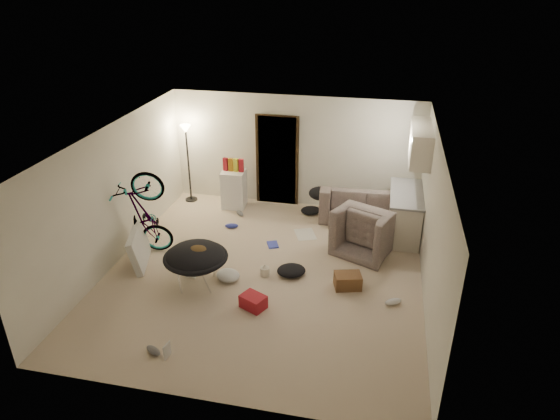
% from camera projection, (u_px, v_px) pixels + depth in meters
% --- Properties ---
extents(floor, '(5.50, 6.00, 0.02)m').
position_uv_depth(floor, '(264.00, 273.00, 8.93)').
color(floor, beige).
rests_on(floor, ground).
extents(ceiling, '(5.50, 6.00, 0.02)m').
position_uv_depth(ceiling, '(262.00, 138.00, 7.82)').
color(ceiling, white).
rests_on(ceiling, wall_back).
extents(wall_back, '(5.50, 0.02, 2.50)m').
position_uv_depth(wall_back, '(295.00, 151.00, 11.02)').
color(wall_back, silver).
rests_on(wall_back, floor).
extents(wall_front, '(5.50, 0.02, 2.50)m').
position_uv_depth(wall_front, '(201.00, 322.00, 5.73)').
color(wall_front, silver).
rests_on(wall_front, floor).
extents(wall_left, '(0.02, 6.00, 2.50)m').
position_uv_depth(wall_left, '(113.00, 196.00, 8.89)').
color(wall_left, silver).
rests_on(wall_left, floor).
extents(wall_right, '(0.02, 6.00, 2.50)m').
position_uv_depth(wall_right, '(433.00, 226.00, 7.86)').
color(wall_right, silver).
rests_on(wall_right, floor).
extents(doorway, '(0.85, 0.10, 2.04)m').
position_uv_depth(doorway, '(277.00, 161.00, 11.16)').
color(doorway, black).
rests_on(doorway, floor).
extents(door_trim, '(0.97, 0.04, 2.10)m').
position_uv_depth(door_trim, '(277.00, 161.00, 11.14)').
color(door_trim, black).
rests_on(door_trim, floor).
extents(floor_lamp, '(0.28, 0.28, 1.81)m').
position_uv_depth(floor_lamp, '(187.00, 147.00, 11.13)').
color(floor_lamp, black).
rests_on(floor_lamp, floor).
extents(kitchen_counter, '(0.60, 1.50, 0.88)m').
position_uv_depth(kitchen_counter, '(404.00, 214.00, 10.03)').
color(kitchen_counter, silver).
rests_on(kitchen_counter, floor).
extents(counter_top, '(0.64, 1.54, 0.04)m').
position_uv_depth(counter_top, '(407.00, 194.00, 9.83)').
color(counter_top, gray).
rests_on(counter_top, kitchen_counter).
extents(kitchen_uppers, '(0.38, 1.40, 0.65)m').
position_uv_depth(kitchen_uppers, '(420.00, 143.00, 9.35)').
color(kitchen_uppers, silver).
rests_on(kitchen_uppers, wall_right).
extents(sofa, '(1.97, 0.85, 0.56)m').
position_uv_depth(sofa, '(365.00, 208.00, 10.65)').
color(sofa, '#323932').
rests_on(sofa, floor).
extents(armchair, '(1.33, 1.26, 0.68)m').
position_uv_depth(armchair, '(370.00, 233.00, 9.55)').
color(armchair, '#323932').
rests_on(armchair, floor).
extents(bicycle, '(1.87, 1.05, 1.02)m').
position_uv_depth(bicycle, '(147.00, 232.00, 9.32)').
color(bicycle, black).
rests_on(bicycle, floor).
extents(book_asset, '(0.26, 0.21, 0.02)m').
position_uv_depth(book_asset, '(164.00, 361.00, 6.92)').
color(book_asset, '#A41824').
rests_on(book_asset, floor).
extents(mini_fridge, '(0.53, 0.53, 0.85)m').
position_uv_depth(mini_fridge, '(234.00, 189.00, 11.22)').
color(mini_fridge, white).
rests_on(mini_fridge, floor).
extents(snack_box_0, '(0.11, 0.09, 0.30)m').
position_uv_depth(snack_box_0, '(226.00, 164.00, 11.00)').
color(snack_box_0, '#A41824').
rests_on(snack_box_0, mini_fridge).
extents(snack_box_1, '(0.10, 0.08, 0.30)m').
position_uv_depth(snack_box_1, '(231.00, 165.00, 10.98)').
color(snack_box_1, '#B37416').
rests_on(snack_box_1, mini_fridge).
extents(snack_box_2, '(0.11, 0.08, 0.30)m').
position_uv_depth(snack_box_2, '(236.00, 165.00, 10.96)').
color(snack_box_2, yellow).
rests_on(snack_box_2, mini_fridge).
extents(snack_box_3, '(0.10, 0.07, 0.30)m').
position_uv_depth(snack_box_3, '(241.00, 166.00, 10.94)').
color(snack_box_3, '#A41824').
rests_on(snack_box_3, mini_fridge).
extents(saucer_chair, '(1.09, 1.09, 0.77)m').
position_uv_depth(saucer_chair, '(196.00, 262.00, 8.38)').
color(saucer_chair, silver).
rests_on(saucer_chair, floor).
extents(hoodie, '(0.51, 0.43, 0.22)m').
position_uv_depth(hoodie, '(197.00, 253.00, 8.25)').
color(hoodie, '#483318').
rests_on(hoodie, saucer_chair).
extents(sofa_drape, '(0.58, 0.48, 0.28)m').
position_uv_depth(sofa_drape, '(322.00, 194.00, 10.71)').
color(sofa_drape, black).
rests_on(sofa_drape, sofa).
extents(tv_box, '(0.53, 1.02, 0.66)m').
position_uv_depth(tv_box, '(139.00, 248.00, 9.07)').
color(tv_box, silver).
rests_on(tv_box, floor).
extents(drink_case_a, '(0.51, 0.42, 0.25)m').
position_uv_depth(drink_case_a, '(348.00, 281.00, 8.47)').
color(drink_case_a, brown).
rests_on(drink_case_a, floor).
extents(drink_case_b, '(0.47, 0.42, 0.22)m').
position_uv_depth(drink_case_b, '(253.00, 302.00, 7.97)').
color(drink_case_b, '#A41824').
rests_on(drink_case_b, floor).
extents(juicer, '(0.16, 0.16, 0.23)m').
position_uv_depth(juicer, '(265.00, 271.00, 8.80)').
color(juicer, beige).
rests_on(juicer, floor).
extents(newspaper, '(0.54, 0.61, 0.01)m').
position_uv_depth(newspaper, '(305.00, 234.00, 10.20)').
color(newspaper, silver).
rests_on(newspaper, floor).
extents(book_blue, '(0.29, 0.33, 0.03)m').
position_uv_depth(book_blue, '(273.00, 245.00, 9.79)').
color(book_blue, '#303CAF').
rests_on(book_blue, floor).
extents(book_white, '(0.20, 0.25, 0.02)m').
position_uv_depth(book_white, '(193.00, 274.00, 8.87)').
color(book_white, silver).
rests_on(book_white, floor).
extents(shoe_0, '(0.30, 0.17, 0.10)m').
position_uv_depth(shoe_0, '(232.00, 226.00, 10.42)').
color(shoe_0, '#303CAF').
rests_on(shoe_0, floor).
extents(shoe_1, '(0.26, 0.28, 0.10)m').
position_uv_depth(shoe_1, '(240.00, 213.00, 10.96)').
color(shoe_1, slate).
rests_on(shoe_1, floor).
extents(shoe_3, '(0.29, 0.22, 0.10)m').
position_uv_depth(shoe_3, '(153.00, 350.00, 7.04)').
color(shoe_3, slate).
rests_on(shoe_3, floor).
extents(shoe_4, '(0.31, 0.25, 0.11)m').
position_uv_depth(shoe_4, '(393.00, 302.00, 8.06)').
color(shoe_4, white).
rests_on(shoe_4, floor).
extents(clothes_lump_a, '(0.62, 0.58, 0.16)m').
position_uv_depth(clothes_lump_a, '(291.00, 270.00, 8.84)').
color(clothes_lump_a, black).
rests_on(clothes_lump_a, floor).
extents(clothes_lump_b, '(0.57, 0.54, 0.13)m').
position_uv_depth(clothes_lump_b, '(311.00, 210.00, 11.05)').
color(clothes_lump_b, black).
rests_on(clothes_lump_b, floor).
extents(clothes_lump_c, '(0.59, 0.58, 0.14)m').
position_uv_depth(clothes_lump_c, '(228.00, 275.00, 8.72)').
color(clothes_lump_c, silver).
rests_on(clothes_lump_c, floor).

